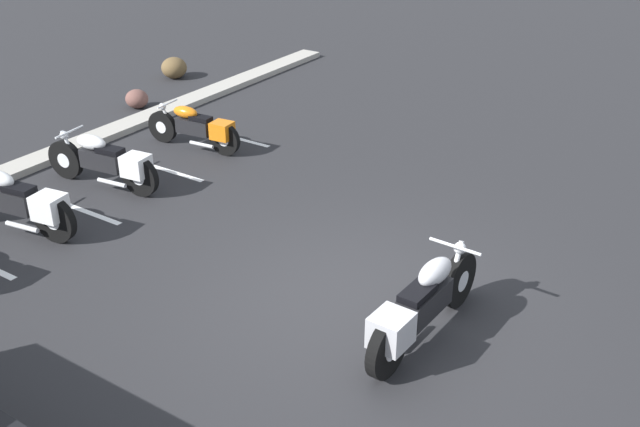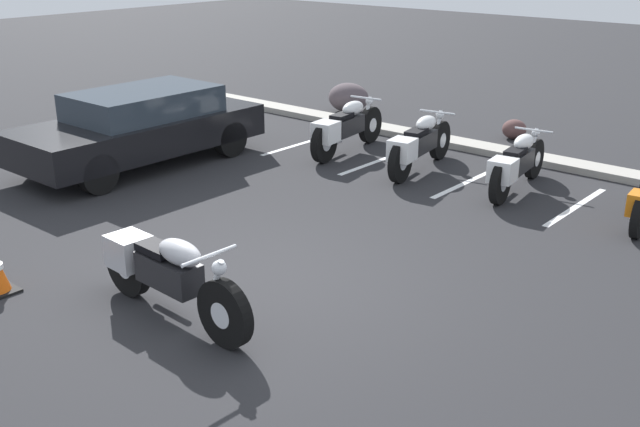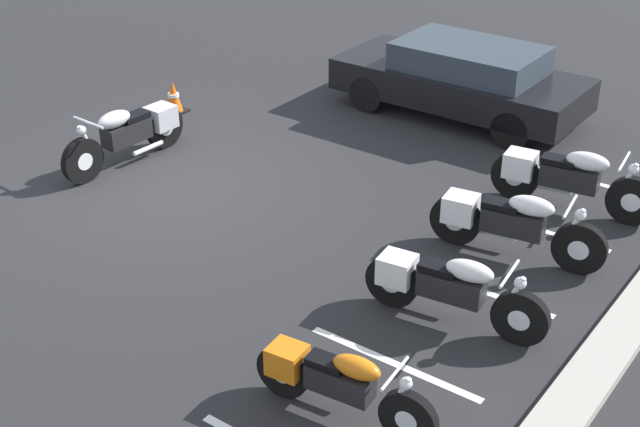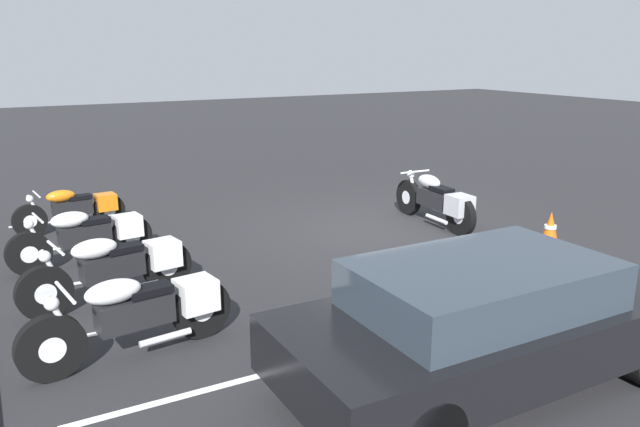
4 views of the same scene
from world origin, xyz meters
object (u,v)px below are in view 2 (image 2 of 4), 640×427
parked_bike_1 (418,144)px  landscape_rock_3 (349,98)px  parked_bike_2 (516,164)px  car_black (140,126)px  motorcycle_silver_featured (165,272)px  parked_bike_0 (345,127)px  landscape_rock_2 (514,129)px

parked_bike_1 → landscape_rock_3: 4.66m
parked_bike_2 → car_black: car_black is taller
motorcycle_silver_featured → parked_bike_2: (0.91, 6.03, -0.03)m
car_black → parked_bike_1: bearing=125.2°
parked_bike_1 → car_black: bearing=116.2°
motorcycle_silver_featured → parked_bike_1: bearing=100.3°
parked_bike_0 → parked_bike_2: parked_bike_0 is taller
parked_bike_1 → landscape_rock_3: (-3.71, 2.82, -0.15)m
parked_bike_0 → parked_bike_2: bearing=-97.5°
car_black → landscape_rock_3: (0.17, 5.54, -0.36)m
car_black → landscape_rock_3: size_ratio=4.63×
parked_bike_0 → car_black: (-2.25, -2.81, 0.19)m
motorcycle_silver_featured → parked_bike_2: size_ratio=1.07×
motorcycle_silver_featured → car_black: car_black is taller
motorcycle_silver_featured → parked_bike_0: 6.52m
parked_bike_2 → landscape_rock_2: size_ratio=4.68×
landscape_rock_2 → landscape_rock_3: (-3.94, -0.23, 0.13)m
landscape_rock_3 → car_black: bearing=-91.7°
parked_bike_1 → car_black: 4.75m
landscape_rock_2 → car_black: bearing=-125.4°
motorcycle_silver_featured → parked_bike_1: motorcycle_silver_featured is taller
motorcycle_silver_featured → landscape_rock_3: (-4.54, 8.78, -0.16)m
parked_bike_1 → landscape_rock_3: bearing=43.9°
motorcycle_silver_featured → landscape_rock_2: bearing=96.2°
landscape_rock_2 → landscape_rock_3: 3.95m
car_black → landscape_rock_3: 5.56m
parked_bike_2 → landscape_rock_3: (-5.45, 2.74, -0.13)m
motorcycle_silver_featured → car_black: 5.71m
motorcycle_silver_featured → landscape_rock_2: (-0.60, 9.01, -0.30)m
parked_bike_1 → parked_bike_2: 1.74m
parked_bike_0 → parked_bike_1: parked_bike_0 is taller
landscape_rock_2 → landscape_rock_3: bearing=-176.6°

